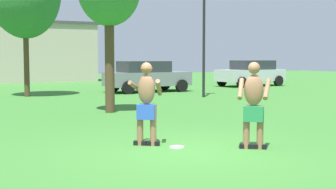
{
  "coord_description": "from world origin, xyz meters",
  "views": [
    {
      "loc": [
        -4.36,
        -7.75,
        1.79
      ],
      "look_at": [
        0.41,
        1.63,
        0.95
      ],
      "focal_mm": 50.6,
      "sensor_mm": 36.0,
      "label": 1
    }
  ],
  "objects_px": {
    "player_with_cap": "(147,100)",
    "car_gray_near_post": "(146,76)",
    "player_in_green": "(254,103)",
    "frisbee": "(177,147)",
    "lamp_post": "(204,19)",
    "car_silver_far_end": "(251,73)"
  },
  "relations": [
    {
      "from": "player_with_cap",
      "to": "player_in_green",
      "type": "bearing_deg",
      "value": -36.86
    },
    {
      "from": "player_with_cap",
      "to": "car_gray_near_post",
      "type": "relative_size",
      "value": 0.39
    },
    {
      "from": "car_gray_near_post",
      "to": "lamp_post",
      "type": "distance_m",
      "value": 4.93
    },
    {
      "from": "lamp_post",
      "to": "player_with_cap",
      "type": "bearing_deg",
      "value": -126.86
    },
    {
      "from": "player_in_green",
      "to": "lamp_post",
      "type": "xyz_separation_m",
      "value": [
        5.33,
        10.65,
        2.55
      ]
    },
    {
      "from": "car_gray_near_post",
      "to": "car_silver_far_end",
      "type": "height_order",
      "value": "same"
    },
    {
      "from": "player_in_green",
      "to": "car_silver_far_end",
      "type": "xyz_separation_m",
      "value": [
        12.12,
        16.24,
        -0.08
      ]
    },
    {
      "from": "player_with_cap",
      "to": "car_gray_near_post",
      "type": "xyz_separation_m",
      "value": [
        6.07,
        13.43,
        -0.1
      ]
    },
    {
      "from": "frisbee",
      "to": "lamp_post",
      "type": "height_order",
      "value": "lamp_post"
    },
    {
      "from": "player_in_green",
      "to": "car_silver_far_end",
      "type": "relative_size",
      "value": 0.38
    },
    {
      "from": "player_in_green",
      "to": "car_silver_far_end",
      "type": "bearing_deg",
      "value": 53.27
    },
    {
      "from": "car_gray_near_post",
      "to": "lamp_post",
      "type": "bearing_deg",
      "value": -76.7
    },
    {
      "from": "player_in_green",
      "to": "lamp_post",
      "type": "relative_size",
      "value": 0.3
    },
    {
      "from": "frisbee",
      "to": "car_gray_near_post",
      "type": "distance_m",
      "value": 15.05
    },
    {
      "from": "car_silver_far_end",
      "to": "lamp_post",
      "type": "distance_m",
      "value": 9.18
    },
    {
      "from": "car_gray_near_post",
      "to": "car_silver_far_end",
      "type": "distance_m",
      "value": 7.9
    },
    {
      "from": "player_with_cap",
      "to": "lamp_post",
      "type": "xyz_separation_m",
      "value": [
        7.03,
        9.38,
        2.52
      ]
    },
    {
      "from": "player_with_cap",
      "to": "lamp_post",
      "type": "height_order",
      "value": "lamp_post"
    },
    {
      "from": "player_with_cap",
      "to": "car_gray_near_post",
      "type": "bearing_deg",
      "value": 65.67
    },
    {
      "from": "player_in_green",
      "to": "frisbee",
      "type": "distance_m",
      "value": 1.74
    },
    {
      "from": "car_gray_near_post",
      "to": "lamp_post",
      "type": "height_order",
      "value": "lamp_post"
    },
    {
      "from": "lamp_post",
      "to": "car_silver_far_end",
      "type": "bearing_deg",
      "value": 39.47
    }
  ]
}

